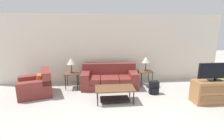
% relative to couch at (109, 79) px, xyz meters
% --- Properties ---
extents(wall_back, '(8.89, 0.06, 2.60)m').
position_rel_couch_xyz_m(wall_back, '(0.05, 0.67, 1.01)').
color(wall_back, silver).
rests_on(wall_back, ground_plane).
extents(couch, '(2.01, 1.06, 0.82)m').
position_rel_couch_xyz_m(couch, '(0.00, 0.00, 0.00)').
color(couch, maroon).
rests_on(couch, ground_plane).
extents(armchair, '(1.22, 1.23, 0.80)m').
position_rel_couch_xyz_m(armchair, '(-2.39, -0.50, -0.01)').
color(armchair, maroon).
rests_on(armchair, ground_plane).
extents(coffee_table, '(1.13, 0.64, 0.43)m').
position_rel_couch_xyz_m(coffee_table, '(0.04, -1.29, 0.03)').
color(coffee_table, brown).
rests_on(coffee_table, ground_plane).
extents(side_table_left, '(0.48, 0.52, 0.57)m').
position_rel_couch_xyz_m(side_table_left, '(-1.33, 0.02, 0.21)').
color(side_table_left, brown).
rests_on(side_table_left, ground_plane).
extents(side_table_right, '(0.48, 0.52, 0.57)m').
position_rel_couch_xyz_m(side_table_right, '(1.33, 0.02, 0.21)').
color(side_table_right, brown).
rests_on(side_table_right, ground_plane).
extents(table_lamp_left, '(0.28, 0.28, 0.52)m').
position_rel_couch_xyz_m(table_lamp_left, '(-1.33, 0.02, 0.67)').
color(table_lamp_left, '#472D1E').
rests_on(table_lamp_left, side_table_left).
extents(table_lamp_right, '(0.28, 0.28, 0.52)m').
position_rel_couch_xyz_m(table_lamp_right, '(1.33, 0.02, 0.67)').
color(table_lamp_right, '#472D1E').
rests_on(table_lamp_right, side_table_right).
extents(tv_console, '(1.18, 0.49, 0.66)m').
position_rel_couch_xyz_m(tv_console, '(2.86, -1.63, 0.04)').
color(tv_console, '#A87042').
rests_on(tv_console, ground_plane).
extents(television, '(1.05, 0.20, 0.51)m').
position_rel_couch_xyz_m(television, '(2.86, -1.63, 0.64)').
color(television, black).
rests_on(television, tv_console).
extents(backpack, '(0.29, 0.26, 0.43)m').
position_rel_couch_xyz_m(backpack, '(1.38, -0.83, -0.08)').
color(backpack, black).
rests_on(backpack, ground_plane).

